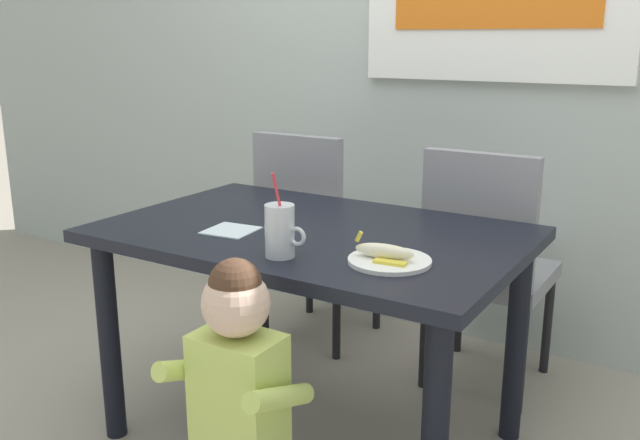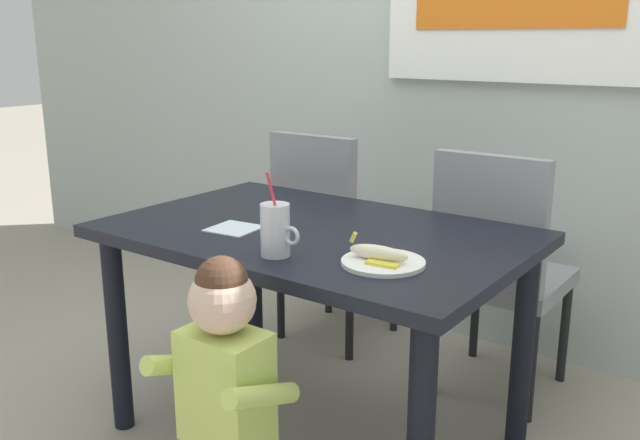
# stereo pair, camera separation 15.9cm
# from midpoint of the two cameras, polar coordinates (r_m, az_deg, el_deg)

# --- Properties ---
(ground_plane) EXTENTS (24.00, 24.00, 0.00)m
(ground_plane) POSITION_cam_midpoint_polar(r_m,az_deg,el_deg) (2.53, -2.51, -17.35)
(ground_plane) COLOR #9E9384
(back_wall) EXTENTS (6.40, 0.17, 2.90)m
(back_wall) POSITION_cam_midpoint_polar(r_m,az_deg,el_deg) (3.15, 9.43, 16.49)
(back_wall) COLOR #ADB7B2
(back_wall) RESTS_ON ground
(dining_table) EXTENTS (1.34, 0.87, 0.75)m
(dining_table) POSITION_cam_midpoint_polar(r_m,az_deg,el_deg) (2.26, -2.69, -3.34)
(dining_table) COLOR black
(dining_table) RESTS_ON ground
(dining_chair_left) EXTENTS (0.44, 0.44, 0.96)m
(dining_chair_left) POSITION_cam_midpoint_polar(r_m,az_deg,el_deg) (3.04, -2.16, -0.55)
(dining_chair_left) COLOR gray
(dining_chair_left) RESTS_ON ground
(dining_chair_right) EXTENTS (0.44, 0.45, 0.96)m
(dining_chair_right) POSITION_cam_midpoint_polar(r_m,az_deg,el_deg) (2.67, 11.88, -3.10)
(dining_chair_right) COLOR gray
(dining_chair_right) RESTS_ON ground
(toddler_standing) EXTENTS (0.33, 0.24, 0.84)m
(toddler_standing) POSITION_cam_midpoint_polar(r_m,az_deg,el_deg) (1.79, -9.39, -12.77)
(toddler_standing) COLOR #3F4760
(toddler_standing) RESTS_ON ground
(milk_cup) EXTENTS (0.13, 0.09, 0.25)m
(milk_cup) POSITION_cam_midpoint_polar(r_m,az_deg,el_deg) (1.93, -5.66, -1.16)
(milk_cup) COLOR silver
(milk_cup) RESTS_ON dining_table
(snack_plate) EXTENTS (0.23, 0.23, 0.01)m
(snack_plate) POSITION_cam_midpoint_polar(r_m,az_deg,el_deg) (1.89, 3.39, -3.41)
(snack_plate) COLOR white
(snack_plate) RESTS_ON dining_table
(peeled_banana) EXTENTS (0.17, 0.11, 0.07)m
(peeled_banana) POSITION_cam_midpoint_polar(r_m,az_deg,el_deg) (1.88, 3.00, -2.69)
(peeled_banana) COLOR #F4EAC6
(peeled_banana) RESTS_ON snack_plate
(paper_napkin) EXTENTS (0.16, 0.16, 0.00)m
(paper_napkin) POSITION_cam_midpoint_polar(r_m,az_deg,el_deg) (2.22, -9.41, -0.87)
(paper_napkin) COLOR silver
(paper_napkin) RESTS_ON dining_table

